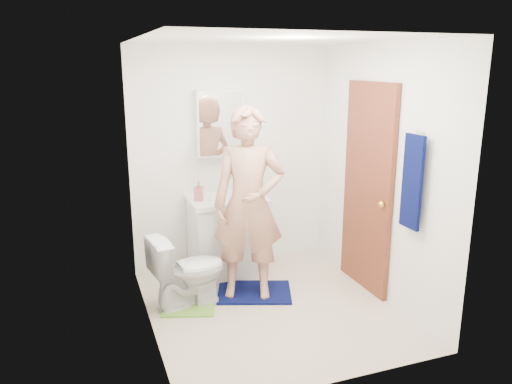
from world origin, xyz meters
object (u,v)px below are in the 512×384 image
at_px(medicine_cabinet, 219,123).
at_px(toothbrush_cup, 241,190).
at_px(toilet, 188,270).
at_px(soap_dispenser, 199,191).
at_px(vanity_cabinet, 227,238).
at_px(man, 249,204).
at_px(towel, 412,182).

height_order(medicine_cabinet, toothbrush_cup, medicine_cabinet).
relative_size(toilet, soap_dispenser, 3.57).
height_order(medicine_cabinet, soap_dispenser, medicine_cabinet).
xyz_separation_m(vanity_cabinet, toilet, (-0.56, -0.60, -0.05)).
height_order(toilet, toothbrush_cup, toothbrush_cup).
xyz_separation_m(toilet, man, (0.60, -0.00, 0.58)).
distance_m(towel, toothbrush_cup, 1.87).
bearing_deg(toothbrush_cup, soap_dispenser, -171.38).
relative_size(towel, toilet, 1.13).
height_order(vanity_cabinet, soap_dispenser, soap_dispenser).
xyz_separation_m(towel, toothbrush_cup, (-1.00, 1.55, -0.35)).
distance_m(soap_dispenser, toothbrush_cup, 0.49).
height_order(vanity_cabinet, towel, towel).
bearing_deg(man, medicine_cabinet, 113.66).
relative_size(medicine_cabinet, toothbrush_cup, 6.00).
xyz_separation_m(towel, toilet, (-1.74, 0.88, -0.90)).
height_order(soap_dispenser, toothbrush_cup, soap_dispenser).
distance_m(towel, soap_dispenser, 2.11).
bearing_deg(vanity_cabinet, medicine_cabinet, 90.00).
bearing_deg(soap_dispenser, medicine_cabinet, 38.38).
distance_m(toilet, toothbrush_cup, 1.14).
height_order(towel, man, man).
bearing_deg(vanity_cabinet, man, -86.66).
distance_m(vanity_cabinet, toothbrush_cup, 0.53).
xyz_separation_m(vanity_cabinet, soap_dispenser, (-0.30, -0.01, 0.55)).
xyz_separation_m(medicine_cabinet, toilet, (-0.56, -0.83, -1.25)).
relative_size(toothbrush_cup, man, 0.06).
xyz_separation_m(medicine_cabinet, towel, (1.18, -1.71, -0.35)).
bearing_deg(soap_dispenser, vanity_cabinet, 1.94).
xyz_separation_m(medicine_cabinet, man, (0.04, -0.83, -0.66)).
bearing_deg(soap_dispenser, man, -60.96).
bearing_deg(medicine_cabinet, towel, -55.39).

